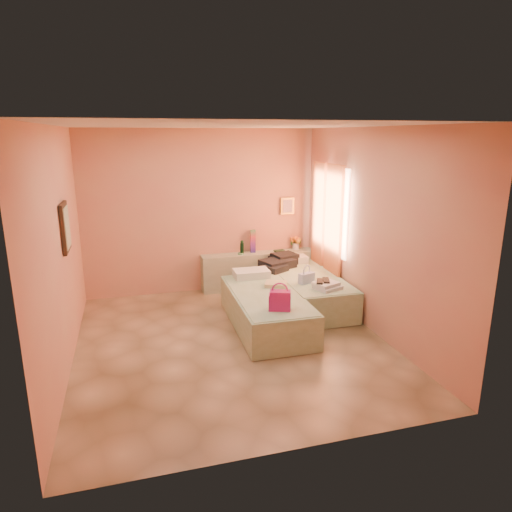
{
  "coord_description": "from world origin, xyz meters",
  "views": [
    {
      "loc": [
        -1.21,
        -5.48,
        2.7
      ],
      "look_at": [
        0.58,
        0.85,
        0.94
      ],
      "focal_mm": 32.0,
      "sensor_mm": 36.0,
      "label": 1
    }
  ],
  "objects": [
    {
      "name": "sandal_pair",
      "position": [
        1.48,
        0.39,
        0.61
      ],
      "size": [
        0.26,
        0.29,
        0.02
      ],
      "primitive_type": "cube",
      "rotation": [
        0.0,
        0.0,
        -0.43
      ],
      "color": "black",
      "rests_on": "towel_stack"
    },
    {
      "name": "towel_stack",
      "position": [
        1.53,
        0.34,
        0.55
      ],
      "size": [
        0.43,
        0.4,
        0.1
      ],
      "primitive_type": "cube",
      "rotation": [
        0.0,
        0.0,
        0.34
      ],
      "color": "silver",
      "rests_on": "bed_right"
    },
    {
      "name": "magenta_handbag",
      "position": [
        0.58,
        -0.25,
        0.63
      ],
      "size": [
        0.32,
        0.24,
        0.26
      ],
      "primitive_type": "cube",
      "rotation": [
        0.0,
        0.0,
        -0.34
      ],
      "color": "#B31669",
      "rests_on": "bed_left"
    },
    {
      "name": "room_walls",
      "position": [
        0.21,
        0.57,
        1.79
      ],
      "size": [
        4.02,
        4.51,
        2.81
      ],
      "color": "tan",
      "rests_on": "ground"
    },
    {
      "name": "water_bottle",
      "position": [
        0.67,
        2.09,
        0.77
      ],
      "size": [
        0.08,
        0.08,
        0.23
      ],
      "primitive_type": "cylinder",
      "rotation": [
        0.0,
        0.0,
        0.32
      ],
      "color": "#153B1F",
      "rests_on": "headboard_ledge"
    },
    {
      "name": "green_book",
      "position": [
        1.36,
        2.06,
        0.67
      ],
      "size": [
        0.19,
        0.14,
        0.03
      ],
      "primitive_type": "cube",
      "rotation": [
        0.0,
        0.0,
        0.08
      ],
      "color": "#234127",
      "rests_on": "headboard_ledge"
    },
    {
      "name": "clothes_pile",
      "position": [
        1.22,
        1.6,
        0.59
      ],
      "size": [
        0.77,
        0.77,
        0.18
      ],
      "primitive_type": "cube",
      "rotation": [
        0.0,
        0.0,
        0.39
      ],
      "color": "black",
      "rests_on": "bed_right"
    },
    {
      "name": "flower_vase",
      "position": [
        1.71,
        2.16,
        0.79
      ],
      "size": [
        0.29,
        0.29,
        0.29
      ],
      "primitive_type": "cube",
      "rotation": [
        0.0,
        0.0,
        0.38
      ],
      "color": "beige",
      "rests_on": "headboard_ledge"
    },
    {
      "name": "khaki_garment",
      "position": [
        0.84,
        0.68,
        0.53
      ],
      "size": [
        0.4,
        0.36,
        0.05
      ],
      "primitive_type": "cube",
      "rotation": [
        0.0,
        0.0,
        -0.41
      ],
      "color": "tan",
      "rests_on": "bed_left"
    },
    {
      "name": "bed_left",
      "position": [
        0.6,
        0.4,
        0.25
      ],
      "size": [
        0.93,
        2.01,
        0.5
      ],
      "primitive_type": "cube",
      "rotation": [
        0.0,
        0.0,
        -0.02
      ],
      "color": "#A6C49D",
      "rests_on": "ground"
    },
    {
      "name": "headboard_ledge",
      "position": [
        0.98,
        2.1,
        0.33
      ],
      "size": [
        2.05,
        0.3,
        0.65
      ],
      "primitive_type": "cube",
      "color": "#A8AE8E",
      "rests_on": "ground"
    },
    {
      "name": "small_dish",
      "position": [
        0.64,
        2.07,
        0.66
      ],
      "size": [
        0.13,
        0.13,
        0.03
      ],
      "primitive_type": "cylinder",
      "rotation": [
        0.0,
        0.0,
        -0.24
      ],
      "color": "#509367",
      "rests_on": "headboard_ledge"
    },
    {
      "name": "ground",
      "position": [
        0.0,
        0.0,
        0.0
      ],
      "size": [
        4.5,
        4.5,
        0.0
      ],
      "primitive_type": "plane",
      "color": "tan",
      "rests_on": "ground"
    },
    {
      "name": "rainbow_box",
      "position": [
        0.89,
        2.16,
        0.85
      ],
      "size": [
        0.1,
        0.1,
        0.41
      ],
      "primitive_type": "cube",
      "rotation": [
        0.0,
        0.0,
        -0.14
      ],
      "color": "#B31669",
      "rests_on": "headboard_ledge"
    },
    {
      "name": "bed_right",
      "position": [
        1.5,
        1.05,
        0.25
      ],
      "size": [
        0.93,
        2.01,
        0.5
      ],
      "primitive_type": "cube",
      "rotation": [
        0.0,
        0.0,
        -0.02
      ],
      "color": "#A6C49D",
      "rests_on": "ground"
    },
    {
      "name": "blue_handbag",
      "position": [
        1.33,
        0.68,
        0.58
      ],
      "size": [
        0.27,
        0.19,
        0.16
      ],
      "primitive_type": "cube",
      "rotation": [
        0.0,
        0.0,
        0.35
      ],
      "color": "#4663A8",
      "rests_on": "bed_right"
    }
  ]
}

